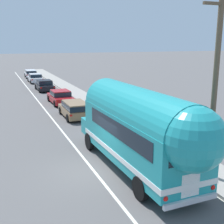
{
  "coord_description": "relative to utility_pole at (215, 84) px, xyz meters",
  "views": [
    {
      "loc": [
        -4.18,
        -12.9,
        6.21
      ],
      "look_at": [
        2.19,
        3.0,
        2.11
      ],
      "focal_mm": 47.43,
      "sensor_mm": 36.0,
      "label": 1
    }
  ],
  "objects": [
    {
      "name": "car_second",
      "position": [
        -2.7,
        19.44,
        -3.69
      ],
      "size": [
        2.09,
        4.49,
        1.37
      ],
      "color": "#A5191E",
      "rests_on": "ground"
    },
    {
      "name": "car_fourth",
      "position": [
        -2.91,
        36.7,
        -3.69
      ],
      "size": [
        2.02,
        4.48,
        1.37
      ],
      "color": "silver",
      "rests_on": "ground"
    },
    {
      "name": "car_fifth",
      "position": [
        -2.79,
        43.29,
        -3.63
      ],
      "size": [
        2.04,
        4.31,
        1.37
      ],
      "color": "white",
      "rests_on": "ground"
    },
    {
      "name": "utility_pole",
      "position": [
        0.0,
        0.0,
        0.0
      ],
      "size": [
        1.8,
        0.24,
        8.5
      ],
      "color": "brown",
      "rests_on": "ground"
    },
    {
      "name": "car_lead",
      "position": [
        -2.84,
        13.21,
        -3.63
      ],
      "size": [
        1.96,
        4.25,
        1.37
      ],
      "color": "olive",
      "rests_on": "ground"
    },
    {
      "name": "lane_markings",
      "position": [
        -2.87,
        14.76,
        -4.42
      ],
      "size": [
        4.06,
        80.0,
        0.01
      ],
      "color": "silver",
      "rests_on": "ground"
    },
    {
      "name": "ground_plane",
      "position": [
        -4.69,
        2.76,
        -4.42
      ],
      "size": [
        300.0,
        300.0,
        0.0
      ],
      "primitive_type": "plane",
      "color": "#565454"
    },
    {
      "name": "painted_bus",
      "position": [
        -2.7,
        1.62,
        -2.12
      ],
      "size": [
        2.78,
        10.77,
        4.12
      ],
      "color": "teal",
      "rests_on": "ground"
    },
    {
      "name": "sidewalk_slab",
      "position": [
        0.37,
        12.76,
        -4.35
      ],
      "size": [
        2.25,
        90.0,
        0.15
      ],
      "primitive_type": "cube",
      "color": "gray",
      "rests_on": "ground"
    },
    {
      "name": "car_third",
      "position": [
        -2.86,
        28.29,
        -3.69
      ],
      "size": [
        2.06,
        4.43,
        1.37
      ],
      "color": "black",
      "rests_on": "ground"
    }
  ]
}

